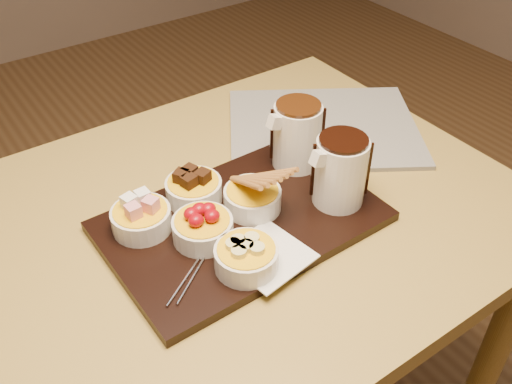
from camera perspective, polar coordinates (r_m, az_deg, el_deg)
dining_table at (r=1.06m, az=-6.16°, el=-7.61°), size 1.20×0.80×0.75m
serving_board at (r=0.98m, az=-1.43°, el=-2.94°), size 0.46×0.31×0.02m
napkin at (r=0.91m, az=1.11°, el=-6.35°), size 0.14×0.14×0.00m
bowl_marshmallows at (r=0.96m, az=-11.38°, el=-2.70°), size 0.10×0.10×0.04m
bowl_cake at (r=1.01m, az=-6.23°, el=0.14°), size 0.10×0.10×0.04m
bowl_strawberries at (r=0.93m, az=-5.34°, el=-3.73°), size 0.10×0.10×0.04m
bowl_biscotti at (r=0.99m, az=-0.35°, el=-0.73°), size 0.10×0.10×0.04m
bowl_bananas at (r=0.88m, az=-0.97°, el=-6.62°), size 0.10×0.10×0.04m
pitcher_dark_chocolate at (r=0.99m, az=8.42°, el=2.02°), size 0.09×0.09×0.12m
pitcher_milk_chocolate at (r=1.07m, az=4.12°, el=5.61°), size 0.09×0.09×0.12m
fondue_skewers at (r=0.92m, az=-5.00°, el=-5.53°), size 0.17×0.23×0.01m
newspaper at (r=1.24m, az=6.73°, el=6.48°), size 0.51×0.48×0.01m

